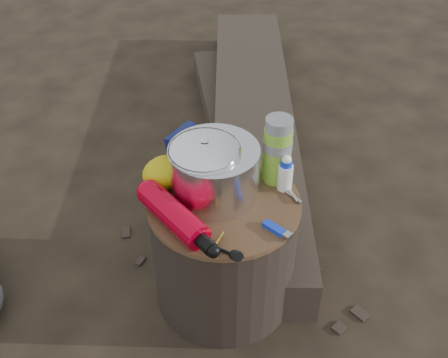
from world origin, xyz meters
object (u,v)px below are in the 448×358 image
camping_pot (205,169)px  thermos (277,150)px  fuel_bottle (174,215)px  stump (224,250)px  log_main (253,123)px  travel_mug (230,147)px

camping_pot → thermos: (0.21, -0.04, 0.01)m
fuel_bottle → thermos: size_ratio=1.49×
stump → log_main: 0.89m
stump → log_main: stump is taller
camping_pot → fuel_bottle: bearing=-156.3°
log_main → camping_pot: 0.95m
log_main → stump: bearing=-98.1°
thermos → travel_mug: 0.16m
camping_pot → thermos: bearing=-11.0°
camping_pot → travel_mug: size_ratio=1.79×
thermos → fuel_bottle: bearing=-177.2°
thermos → travel_mug: bearing=117.2°
travel_mug → log_main: bearing=48.9°
log_main → travel_mug: (-0.46, -0.52, 0.37)m
log_main → thermos: 0.87m
log_main → travel_mug: bearing=-98.8°
camping_pot → fuel_bottle: 0.16m
stump → thermos: bearing=2.3°
thermos → stump: bearing=-177.7°
camping_pot → fuel_bottle: size_ratio=0.63×
stump → thermos: 0.35m
stump → travel_mug: 0.31m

